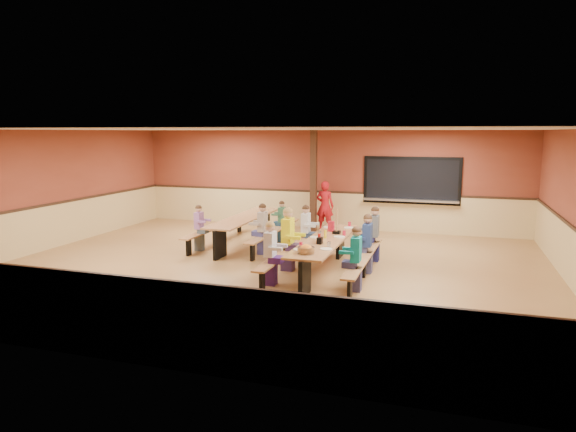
% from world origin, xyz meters
% --- Properties ---
extents(ground, '(12.00, 12.00, 0.00)m').
position_xyz_m(ground, '(0.00, 0.00, 0.00)').
color(ground, brown).
rests_on(ground, ground).
extents(room_envelope, '(12.04, 10.04, 3.02)m').
position_xyz_m(room_envelope, '(0.00, 0.00, 0.69)').
color(room_envelope, brown).
rests_on(room_envelope, ground).
extents(kitchen_pass_through, '(2.78, 0.28, 1.38)m').
position_xyz_m(kitchen_pass_through, '(2.60, 4.96, 1.49)').
color(kitchen_pass_through, black).
rests_on(kitchen_pass_through, ground).
extents(structural_post, '(0.18, 0.18, 3.00)m').
position_xyz_m(structural_post, '(-0.20, 4.40, 1.50)').
color(structural_post, '#321C10').
rests_on(structural_post, ground).
extents(cafeteria_table_main, '(1.91, 3.70, 0.74)m').
position_xyz_m(cafeteria_table_main, '(1.25, -0.11, 0.53)').
color(cafeteria_table_main, '#9A683D').
rests_on(cafeteria_table_main, ground).
extents(cafeteria_table_second, '(1.91, 3.70, 0.74)m').
position_xyz_m(cafeteria_table_second, '(-1.43, 2.01, 0.53)').
color(cafeteria_table_second, '#9A683D').
rests_on(cafeteria_table_second, ground).
extents(seated_child_white_left, '(0.38, 0.31, 1.23)m').
position_xyz_m(seated_child_white_left, '(0.43, -1.20, 0.62)').
color(seated_child_white_left, silver).
rests_on(seated_child_white_left, ground).
extents(seated_adult_yellow, '(0.43, 0.35, 1.34)m').
position_xyz_m(seated_adult_yellow, '(0.43, -0.08, 0.67)').
color(seated_adult_yellow, yellow).
rests_on(seated_adult_yellow, ground).
extents(seated_child_grey_left, '(0.37, 0.30, 1.21)m').
position_xyz_m(seated_child_grey_left, '(0.43, 1.32, 0.60)').
color(seated_child_grey_left, silver).
rests_on(seated_child_grey_left, ground).
extents(seated_child_teal_right, '(0.37, 0.30, 1.21)m').
position_xyz_m(seated_child_teal_right, '(2.08, -1.10, 0.61)').
color(seated_child_teal_right, '#0C7E82').
rests_on(seated_child_teal_right, ground).
extents(seated_child_navy_right, '(0.38, 0.31, 1.24)m').
position_xyz_m(seated_child_navy_right, '(2.08, 0.23, 0.62)').
color(seated_child_navy_right, navy).
rests_on(seated_child_navy_right, ground).
extents(seated_child_char_right, '(0.39, 0.32, 1.25)m').
position_xyz_m(seated_child_char_right, '(2.08, 1.29, 0.62)').
color(seated_child_char_right, '#4B5155').
rests_on(seated_child_char_right, ground).
extents(seated_child_purple_sec, '(0.33, 0.27, 1.14)m').
position_xyz_m(seated_child_purple_sec, '(-2.25, 1.02, 0.57)').
color(seated_child_purple_sec, '#8D5994').
rests_on(seated_child_purple_sec, ground).
extents(seated_child_green_sec, '(0.32, 0.26, 1.10)m').
position_xyz_m(seated_child_green_sec, '(-0.60, 2.61, 0.55)').
color(seated_child_green_sec, '#326749').
rests_on(seated_child_green_sec, ground).
extents(seated_child_tan_sec, '(0.38, 0.31, 1.22)m').
position_xyz_m(seated_child_tan_sec, '(-0.60, 1.14, 0.61)').
color(seated_child_tan_sec, '#A49486').
rests_on(seated_child_tan_sec, ground).
extents(standing_woman, '(0.57, 0.40, 1.50)m').
position_xyz_m(standing_woman, '(0.12, 4.55, 0.75)').
color(standing_woman, red).
rests_on(standing_woman, ground).
extents(punch_pitcher, '(0.16, 0.16, 0.22)m').
position_xyz_m(punch_pitcher, '(1.17, 0.80, 0.85)').
color(punch_pitcher, red).
rests_on(punch_pitcher, cafeteria_table_main).
extents(chip_bowl, '(0.32, 0.32, 0.15)m').
position_xyz_m(chip_bowl, '(1.22, -1.46, 0.81)').
color(chip_bowl, orange).
rests_on(chip_bowl, cafeteria_table_main).
extents(napkin_dispenser, '(0.10, 0.14, 0.13)m').
position_xyz_m(napkin_dispenser, '(1.26, -0.58, 0.80)').
color(napkin_dispenser, black).
rests_on(napkin_dispenser, cafeteria_table_main).
extents(condiment_mustard, '(0.06, 0.06, 0.17)m').
position_xyz_m(condiment_mustard, '(1.23, -0.01, 0.82)').
color(condiment_mustard, yellow).
rests_on(condiment_mustard, cafeteria_table_main).
extents(condiment_ketchup, '(0.06, 0.06, 0.17)m').
position_xyz_m(condiment_ketchup, '(1.20, -0.41, 0.82)').
color(condiment_ketchup, '#B2140F').
rests_on(condiment_ketchup, cafeteria_table_main).
extents(table_paddle, '(0.16, 0.16, 0.56)m').
position_xyz_m(table_paddle, '(1.35, 0.54, 0.88)').
color(table_paddle, black).
rests_on(table_paddle, cafeteria_table_main).
extents(place_settings, '(0.65, 3.30, 0.11)m').
position_xyz_m(place_settings, '(1.25, -0.11, 0.80)').
color(place_settings, beige).
rests_on(place_settings, cafeteria_table_main).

